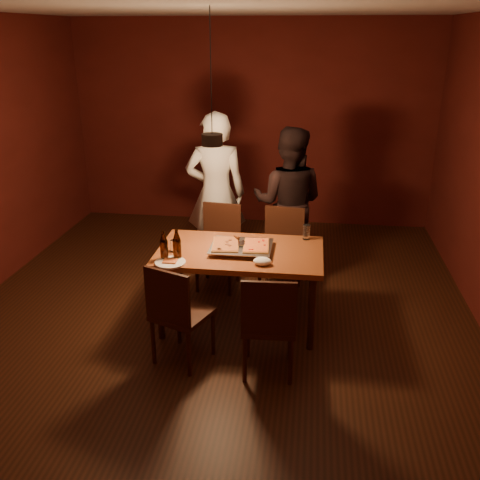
# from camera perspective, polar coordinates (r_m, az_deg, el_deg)

# --- Properties ---
(room_shell) EXTENTS (6.00, 6.00, 6.00)m
(room_shell) POSITION_cam_1_polar(r_m,az_deg,el_deg) (4.70, -2.91, 6.43)
(room_shell) COLOR #381B0F
(room_shell) RESTS_ON ground
(dining_table) EXTENTS (1.50, 0.90, 0.75)m
(dining_table) POSITION_cam_1_polar(r_m,az_deg,el_deg) (4.89, 0.00, -1.90)
(dining_table) COLOR #994E27
(dining_table) RESTS_ON floor
(chair_far_left) EXTENTS (0.46, 0.46, 0.49)m
(chair_far_left) POSITION_cam_1_polar(r_m,az_deg,el_deg) (5.75, -2.18, 0.22)
(chair_far_left) COLOR #38190F
(chair_far_left) RESTS_ON floor
(chair_far_right) EXTENTS (0.47, 0.47, 0.49)m
(chair_far_right) POSITION_cam_1_polar(r_m,az_deg,el_deg) (5.64, 4.53, -0.26)
(chair_far_right) COLOR #38190F
(chair_far_right) RESTS_ON floor
(chair_near_left) EXTENTS (0.55, 0.55, 0.49)m
(chair_near_left) POSITION_cam_1_polar(r_m,az_deg,el_deg) (4.37, -6.85, -7.09)
(chair_near_left) COLOR #38190F
(chair_near_left) RESTS_ON floor
(chair_near_right) EXTENTS (0.44, 0.44, 0.49)m
(chair_near_right) POSITION_cam_1_polar(r_m,az_deg,el_deg) (4.19, 3.09, -8.25)
(chair_near_right) COLOR #38190F
(chair_near_right) RESTS_ON floor
(pizza_tray) EXTENTS (0.55, 0.45, 0.05)m
(pizza_tray) POSITION_cam_1_polar(r_m,az_deg,el_deg) (4.85, 0.14, -0.87)
(pizza_tray) COLOR silver
(pizza_tray) RESTS_ON dining_table
(pizza_meat) EXTENTS (0.27, 0.40, 0.02)m
(pizza_meat) POSITION_cam_1_polar(r_m,az_deg,el_deg) (4.85, -1.53, -0.42)
(pizza_meat) COLOR maroon
(pizza_meat) RESTS_ON pizza_tray
(pizza_cheese) EXTENTS (0.25, 0.37, 0.02)m
(pizza_cheese) POSITION_cam_1_polar(r_m,az_deg,el_deg) (4.82, 1.75, -0.56)
(pizza_cheese) COLOR gold
(pizza_cheese) RESTS_ON pizza_tray
(spatula) EXTENTS (0.19, 0.25, 0.04)m
(spatula) POSITION_cam_1_polar(r_m,az_deg,el_deg) (4.86, 0.14, -0.31)
(spatula) COLOR silver
(spatula) RESTS_ON pizza_tray
(beer_bottle_a) EXTENTS (0.07, 0.07, 0.26)m
(beer_bottle_a) POSITION_cam_1_polar(r_m,az_deg,el_deg) (4.67, -8.12, -0.56)
(beer_bottle_a) COLOR black
(beer_bottle_a) RESTS_ON dining_table
(beer_bottle_b) EXTENTS (0.07, 0.07, 0.27)m
(beer_bottle_b) POSITION_cam_1_polar(r_m,az_deg,el_deg) (4.66, -6.74, -0.49)
(beer_bottle_b) COLOR black
(beer_bottle_b) RESTS_ON dining_table
(water_glass_left) EXTENTS (0.07, 0.07, 0.11)m
(water_glass_left) POSITION_cam_1_polar(r_m,az_deg,el_deg) (4.86, -7.04, -0.61)
(water_glass_left) COLOR silver
(water_glass_left) RESTS_ON dining_table
(water_glass_right) EXTENTS (0.07, 0.07, 0.14)m
(water_glass_right) POSITION_cam_1_polar(r_m,az_deg,el_deg) (5.14, 7.10, 0.84)
(water_glass_right) COLOR silver
(water_glass_right) RESTS_ON dining_table
(plate_slice) EXTENTS (0.27, 0.27, 0.03)m
(plate_slice) POSITION_cam_1_polar(r_m,az_deg,el_deg) (4.63, -7.45, -2.38)
(plate_slice) COLOR white
(plate_slice) RESTS_ON dining_table
(napkin) EXTENTS (0.16, 0.12, 0.06)m
(napkin) POSITION_cam_1_polar(r_m,az_deg,el_deg) (4.56, 2.40, -2.28)
(napkin) COLOR white
(napkin) RESTS_ON dining_table
(diner_white) EXTENTS (0.73, 0.54, 1.83)m
(diner_white) POSITION_cam_1_polar(r_m,az_deg,el_deg) (6.00, -2.59, 4.93)
(diner_white) COLOR silver
(diner_white) RESTS_ON floor
(diner_dark) EXTENTS (0.89, 0.73, 1.68)m
(diner_dark) POSITION_cam_1_polar(r_m,az_deg,el_deg) (5.96, 5.17, 4.00)
(diner_dark) COLOR black
(diner_dark) RESTS_ON floor
(pendant_lamp) EXTENTS (0.18, 0.18, 1.10)m
(pendant_lamp) POSITION_cam_1_polar(r_m,az_deg,el_deg) (4.62, -2.99, 10.76)
(pendant_lamp) COLOR black
(pendant_lamp) RESTS_ON ceiling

